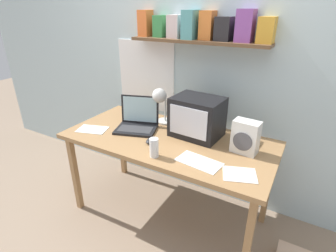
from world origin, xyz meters
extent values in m
plane|color=gray|center=(0.00, 0.00, 0.00)|extent=(12.00, 12.00, 0.00)
cube|color=silver|center=(0.00, 0.52, 1.30)|extent=(5.60, 0.06, 2.60)
cube|color=white|center=(-0.52, 0.48, 1.08)|extent=(0.61, 0.01, 0.65)
cube|color=brown|center=(0.03, 0.40, 1.43)|extent=(1.13, 0.18, 0.02)
cube|color=orange|center=(-0.47, 0.43, 1.55)|extent=(0.09, 0.12, 0.21)
cube|color=#3A8D4B|center=(-0.32, 0.43, 1.53)|extent=(0.09, 0.11, 0.17)
cube|color=beige|center=(-0.17, 0.43, 1.53)|extent=(0.10, 0.13, 0.18)
cube|color=#539DA0|center=(-0.03, 0.41, 1.55)|extent=(0.10, 0.16, 0.21)
cube|color=orange|center=(0.10, 0.43, 1.55)|extent=(0.10, 0.12, 0.21)
cube|color=#232225|center=(0.24, 0.42, 1.53)|extent=(0.11, 0.13, 0.17)
cube|color=#8A499C|center=(0.39, 0.42, 1.56)|extent=(0.12, 0.13, 0.22)
cube|color=gold|center=(0.54, 0.43, 1.53)|extent=(0.11, 0.13, 0.17)
cube|color=#A3784B|center=(0.00, 0.00, 0.74)|extent=(1.61, 0.77, 0.03)
cube|color=#A3784B|center=(-0.74, -0.32, 0.36)|extent=(0.04, 0.05, 0.72)
cube|color=#A3784B|center=(0.74, -0.32, 0.36)|extent=(0.04, 0.05, 0.72)
cube|color=#A3784B|center=(-0.74, 0.32, 0.36)|extent=(0.04, 0.05, 0.72)
cube|color=#A3784B|center=(0.74, 0.32, 0.36)|extent=(0.04, 0.05, 0.72)
cube|color=black|center=(0.17, 0.15, 0.91)|extent=(0.39, 0.31, 0.31)
cube|color=silver|center=(0.16, 0.01, 0.92)|extent=(0.30, 0.03, 0.22)
cube|color=black|center=(-0.29, -0.01, 0.76)|extent=(0.38, 0.33, 0.02)
cube|color=#38383A|center=(-0.29, -0.03, 0.77)|extent=(0.30, 0.21, 0.00)
cube|color=black|center=(-0.34, 0.11, 0.89)|extent=(0.31, 0.13, 0.24)
cube|color=#A9CED6|center=(-0.34, 0.11, 0.89)|extent=(0.28, 0.12, 0.21)
cylinder|color=silver|center=(-0.17, 0.25, 0.76)|extent=(0.14, 0.14, 0.01)
cylinder|color=silver|center=(-0.17, 0.25, 0.89)|extent=(0.02, 0.02, 0.25)
sphere|color=silver|center=(-0.19, 0.18, 1.02)|extent=(0.12, 0.12, 0.12)
cylinder|color=white|center=(0.06, -0.29, 0.82)|extent=(0.06, 0.06, 0.13)
cylinder|color=#CC3D47|center=(0.06, -0.29, 0.80)|extent=(0.05, 0.05, 0.10)
cube|color=silver|center=(0.57, 0.07, 0.87)|extent=(0.18, 0.12, 0.23)
cylinder|color=#4C4C51|center=(0.56, 0.02, 0.86)|extent=(0.13, 0.02, 0.13)
ellipsoid|color=#232326|center=(-0.07, -0.13, 0.77)|extent=(0.07, 0.11, 0.03)
cube|color=white|center=(-0.62, -0.18, 0.76)|extent=(0.27, 0.22, 0.00)
cube|color=white|center=(0.35, -0.20, 0.76)|extent=(0.31, 0.19, 0.00)
cube|color=white|center=(0.62, -0.21, 0.76)|extent=(0.24, 0.22, 0.00)
camera|label=1|loc=(0.89, -1.57, 1.67)|focal=28.00mm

